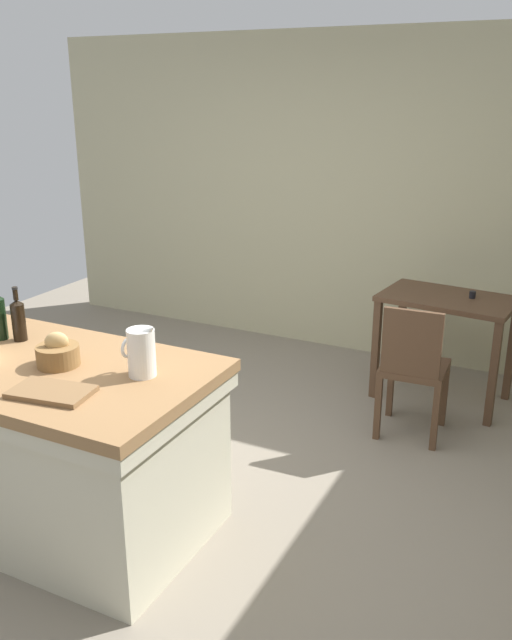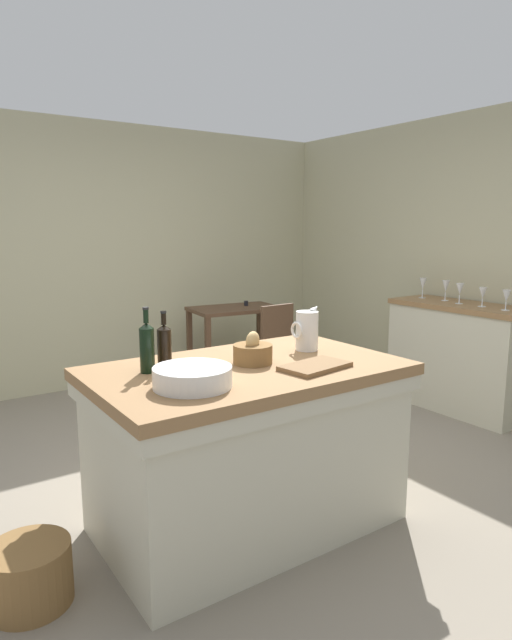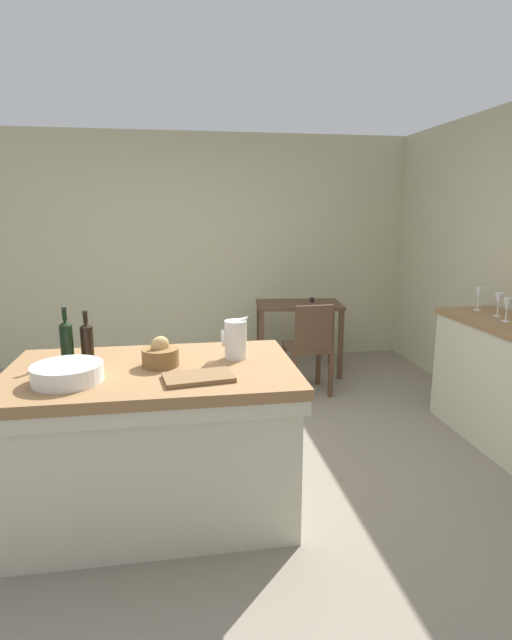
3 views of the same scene
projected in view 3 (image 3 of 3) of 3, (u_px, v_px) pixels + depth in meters
The scene contains 15 objects.
ground_plane at pixel (207, 464), 3.44m from camera, with size 6.76×6.76×0.00m, color gray.
wall_back at pixel (190, 250), 5.67m from camera, with size 5.32×0.12×2.60m, color #B7B28E.
island_table at pixel (155, 435), 2.81m from camera, with size 1.59×0.97×0.89m.
side_cabinet at pixel (503, 382), 3.72m from camera, with size 0.52×1.23×0.94m.
writing_desk at pixel (299, 315), 5.30m from camera, with size 0.96×0.66×0.82m.
wooden_chair at pixel (309, 345), 4.68m from camera, with size 0.42×0.42×0.90m.
pitcher at pixel (235, 339), 2.87m from camera, with size 0.17×0.13×0.27m.
wash_bowl at pixel (67, 373), 2.48m from camera, with size 0.36×0.36×0.09m, color white.
bread_basket at pixel (160, 355), 2.74m from camera, with size 0.21×0.21×0.17m.
cutting_board at pixel (199, 377), 2.52m from camera, with size 0.35×0.21×0.02m, color brown.
wine_bottle_dark at pixel (87, 340), 2.83m from camera, with size 0.07×0.07×0.29m.
wine_bottle_amber at pixel (67, 340), 2.78m from camera, with size 0.07×0.07×0.32m.
wine_glass_middle at pixel (507, 305), 3.60m from camera, with size 0.07×0.07×0.18m.
wine_glass_right at pixel (499, 300), 3.80m from camera, with size 0.07×0.07×0.18m.
wine_glass_far_right at pixel (479, 295), 4.02m from camera, with size 0.07×0.07×0.19m.
Camera 3 is at (-0.16, -3.16, 1.73)m, focal length 27.55 mm.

